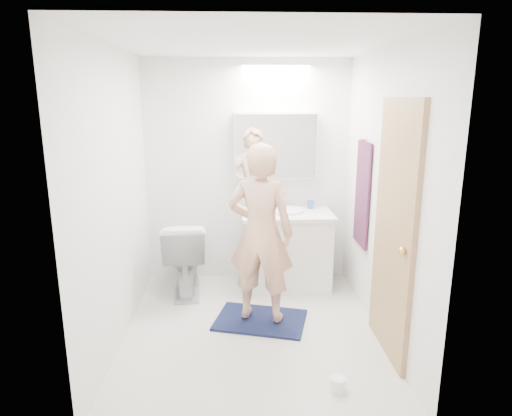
{
  "coord_description": "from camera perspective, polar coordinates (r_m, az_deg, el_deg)",
  "views": [
    {
      "loc": [
        -0.12,
        -3.59,
        2.0
      ],
      "look_at": [
        0.05,
        0.25,
        1.05
      ],
      "focal_mm": 31.55,
      "sensor_mm": 36.0,
      "label": 1
    }
  ],
  "objects": [
    {
      "name": "towel",
      "position": [
        4.4,
        13.32,
        1.71
      ],
      "size": [
        0.02,
        0.42,
        1.0
      ],
      "primitive_type": "cube",
      "color": "#13273D",
      "rests_on": "wall_right"
    },
    {
      "name": "soap_bottle_a",
      "position": [
        4.82,
        -0.32,
        1.21
      ],
      "size": [
        0.13,
        0.13,
        0.24
      ],
      "primitive_type": "imported",
      "rotation": [
        0.0,
        0.0,
        0.71
      ],
      "color": "#C1C17D",
      "rests_on": "countertop"
    },
    {
      "name": "ceiling",
      "position": [
        3.61,
        -0.65,
        20.25
      ],
      "size": [
        2.5,
        2.5,
        0.0
      ],
      "primitive_type": "plane",
      "rotation": [
        3.14,
        0.0,
        0.0
      ],
      "color": "white",
      "rests_on": "floor"
    },
    {
      "name": "toothbrush_cup",
      "position": [
        4.91,
        6.92,
        0.41
      ],
      "size": [
        0.1,
        0.1,
        0.09
      ],
      "primitive_type": "imported",
      "rotation": [
        0.0,
        0.0,
        0.15
      ],
      "color": "#426BC7",
      "rests_on": "countertop"
    },
    {
      "name": "soap_bottle_b",
      "position": [
        4.87,
        1.73,
        0.94
      ],
      "size": [
        0.11,
        0.11,
        0.18
      ],
      "primitive_type": "imported",
      "rotation": [
        0.0,
        0.0,
        -0.9
      ],
      "color": "#5598B8",
      "rests_on": "countertop"
    },
    {
      "name": "wall_left",
      "position": [
        3.8,
        -17.41,
        1.1
      ],
      "size": [
        0.0,
        2.5,
        2.5
      ],
      "primitive_type": "plane",
      "rotation": [
        1.57,
        0.0,
        1.57
      ],
      "color": "white",
      "rests_on": "floor"
    },
    {
      "name": "floor",
      "position": [
        4.11,
        -0.56,
        -15.24
      ],
      "size": [
        2.5,
        2.5,
        0.0
      ],
      "primitive_type": "plane",
      "color": "silver",
      "rests_on": "ground"
    },
    {
      "name": "person",
      "position": [
        3.93,
        0.6,
        -3.26
      ],
      "size": [
        0.66,
        0.52,
        1.59
      ],
      "primitive_type": "imported",
      "rotation": [
        0.0,
        0.0,
        2.88
      ],
      "color": "tan",
      "rests_on": "bath_rug"
    },
    {
      "name": "towel_hook",
      "position": [
        4.32,
        13.54,
        8.47
      ],
      "size": [
        0.07,
        0.02,
        0.02
      ],
      "primitive_type": "cylinder",
      "rotation": [
        0.0,
        1.57,
        0.0
      ],
      "color": "silver",
      "rests_on": "wall_right"
    },
    {
      "name": "bath_rug",
      "position": [
        4.25,
        0.57,
        -14.01
      ],
      "size": [
        0.91,
        0.74,
        0.02
      ],
      "primitive_type": "cube",
      "rotation": [
        0.0,
        0.0,
        -0.26
      ],
      "color": "#121E38",
      "rests_on": "floor"
    },
    {
      "name": "sink_basin",
      "position": [
        4.76,
        3.94,
        -0.31
      ],
      "size": [
        0.36,
        0.36,
        0.03
      ],
      "primitive_type": "cylinder",
      "color": "white",
      "rests_on": "countertop"
    },
    {
      "name": "toilet_paper_roll",
      "position": [
        3.42,
        10.34,
        -21.1
      ],
      "size": [
        0.11,
        0.11,
        0.1
      ],
      "primitive_type": "cylinder",
      "color": "white",
      "rests_on": "floor"
    },
    {
      "name": "wall_right",
      "position": [
        3.87,
        15.89,
        1.44
      ],
      "size": [
        0.0,
        2.5,
        2.5
      ],
      "primitive_type": "plane",
      "rotation": [
        1.57,
        0.0,
        -1.57
      ],
      "color": "white",
      "rests_on": "floor"
    },
    {
      "name": "toilet",
      "position": [
        4.75,
        -8.97,
        -6.05
      ],
      "size": [
        0.49,
        0.8,
        0.79
      ],
      "primitive_type": "imported",
      "rotation": [
        0.0,
        0.0,
        3.21
      ],
      "color": "silver",
      "rests_on": "floor"
    },
    {
      "name": "wall_front",
      "position": [
        2.47,
        0.41,
        -4.98
      ],
      "size": [
        2.5,
        0.0,
        2.5
      ],
      "primitive_type": "plane",
      "rotation": [
        -1.57,
        0.0,
        0.0
      ],
      "color": "white",
      "rests_on": "floor"
    },
    {
      "name": "wall_back",
      "position": [
        4.9,
        -1.11,
        4.5
      ],
      "size": [
        2.5,
        0.0,
        2.5
      ],
      "primitive_type": "plane",
      "rotation": [
        1.57,
        0.0,
        0.0
      ],
      "color": "white",
      "rests_on": "floor"
    },
    {
      "name": "vanity_cabinet",
      "position": [
        4.86,
        3.9,
        -5.5
      ],
      "size": [
        0.9,
        0.55,
        0.78
      ],
      "primitive_type": "cube",
      "color": "white",
      "rests_on": "floor"
    },
    {
      "name": "medicine_cabinet",
      "position": [
        4.81,
        2.5,
        7.91
      ],
      "size": [
        0.88,
        0.14,
        0.7
      ],
      "primitive_type": "cube",
      "color": "white",
      "rests_on": "wall_back"
    },
    {
      "name": "door",
      "position": [
        3.6,
        17.1,
        -2.89
      ],
      "size": [
        0.04,
        0.8,
        2.0
      ],
      "primitive_type": "cube",
      "color": "#A27451",
      "rests_on": "wall_right"
    },
    {
      "name": "countertop",
      "position": [
        4.74,
        3.98,
        -0.81
      ],
      "size": [
        0.95,
        0.58,
        0.04
      ],
      "primitive_type": "cube",
      "color": "white",
      "rests_on": "vanity_cabinet"
    },
    {
      "name": "mirror_panel",
      "position": [
        4.73,
        2.58,
        7.81
      ],
      "size": [
        0.84,
        0.01,
        0.66
      ],
      "primitive_type": "cube",
      "color": "silver",
      "rests_on": "medicine_cabinet"
    },
    {
      "name": "door_knob",
      "position": [
        3.33,
        18.09,
        -5.21
      ],
      "size": [
        0.06,
        0.06,
        0.06
      ],
      "primitive_type": "sphere",
      "color": "gold",
      "rests_on": "door"
    },
    {
      "name": "faucet",
      "position": [
        4.93,
        3.71,
        0.96
      ],
      "size": [
        0.02,
        0.02,
        0.16
      ],
      "primitive_type": "cylinder",
      "color": "silver",
      "rests_on": "countertop"
    }
  ]
}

